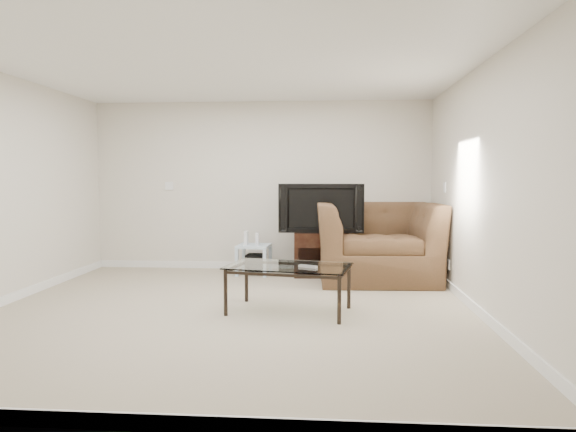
# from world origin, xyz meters

# --- Properties ---
(floor) EXTENTS (5.00, 5.00, 0.00)m
(floor) POSITION_xyz_m (0.00, 0.00, 0.00)
(floor) COLOR tan
(floor) RESTS_ON ground
(ceiling) EXTENTS (5.00, 5.00, 0.00)m
(ceiling) POSITION_xyz_m (0.00, 0.00, 2.50)
(ceiling) COLOR white
(ceiling) RESTS_ON ground
(wall_back) EXTENTS (5.00, 0.02, 2.50)m
(wall_back) POSITION_xyz_m (0.00, 2.50, 1.25)
(wall_back) COLOR silver
(wall_back) RESTS_ON ground
(wall_right) EXTENTS (0.02, 5.00, 2.50)m
(wall_right) POSITION_xyz_m (2.50, 0.00, 1.25)
(wall_right) COLOR silver
(wall_right) RESTS_ON ground
(plate_back) EXTENTS (0.12, 0.02, 0.12)m
(plate_back) POSITION_xyz_m (-1.40, 2.49, 1.25)
(plate_back) COLOR white
(plate_back) RESTS_ON wall_back
(plate_right_switch) EXTENTS (0.02, 0.09, 0.13)m
(plate_right_switch) POSITION_xyz_m (2.49, 1.60, 1.25)
(plate_right_switch) COLOR white
(plate_right_switch) RESTS_ON wall_right
(plate_right_outlet) EXTENTS (0.02, 0.08, 0.12)m
(plate_right_outlet) POSITION_xyz_m (2.49, 1.30, 0.30)
(plate_right_outlet) COLOR white
(plate_right_outlet) RESTS_ON wall_right
(tv_stand) EXTENTS (0.76, 0.54, 0.62)m
(tv_stand) POSITION_xyz_m (0.90, 2.05, 0.31)
(tv_stand) COLOR black
(tv_stand) RESTS_ON floor
(dvd_player) EXTENTS (0.46, 0.33, 0.06)m
(dvd_player) POSITION_xyz_m (0.90, 2.01, 0.51)
(dvd_player) COLOR black
(dvd_player) RESTS_ON tv_stand
(television) EXTENTS (1.09, 0.22, 0.68)m
(television) POSITION_xyz_m (0.90, 2.02, 0.96)
(television) COLOR black
(television) RESTS_ON tv_stand
(side_table) EXTENTS (0.48, 0.48, 0.42)m
(side_table) POSITION_xyz_m (-0.05, 2.05, 0.21)
(side_table) COLOR silver
(side_table) RESTS_ON floor
(subwoofer) EXTENTS (0.28, 0.28, 0.27)m
(subwoofer) POSITION_xyz_m (-0.02, 2.07, 0.15)
(subwoofer) COLOR black
(subwoofer) RESTS_ON floor
(game_console) EXTENTS (0.05, 0.14, 0.19)m
(game_console) POSITION_xyz_m (-0.16, 2.04, 0.52)
(game_console) COLOR white
(game_console) RESTS_ON side_table
(game_case) EXTENTS (0.05, 0.13, 0.17)m
(game_case) POSITION_xyz_m (0.00, 2.03, 0.51)
(game_case) COLOR silver
(game_case) RESTS_ON side_table
(recliner) EXTENTS (1.64, 1.10, 1.40)m
(recliner) POSITION_xyz_m (1.65, 1.79, 0.70)
(recliner) COLOR #4B321B
(recliner) RESTS_ON floor
(coffee_table) EXTENTS (1.34, 0.92, 0.48)m
(coffee_table) POSITION_xyz_m (0.60, 0.04, 0.24)
(coffee_table) COLOR black
(coffee_table) RESTS_ON floor
(remote) EXTENTS (0.20, 0.13, 0.02)m
(remote) POSITION_xyz_m (0.79, -0.07, 0.49)
(remote) COLOR #B2B2B7
(remote) RESTS_ON coffee_table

